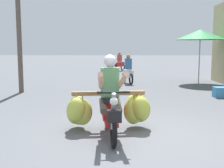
# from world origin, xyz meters

# --- Properties ---
(ground_plane) EXTENTS (120.00, 120.00, 0.00)m
(ground_plane) POSITION_xyz_m (0.00, 0.00, 0.00)
(ground_plane) COLOR #56595E
(motorbike_main_loaded) EXTENTS (1.81, 1.91, 1.58)m
(motorbike_main_loaded) POSITION_xyz_m (-0.53, 0.49, 0.50)
(motorbike_main_loaded) COLOR black
(motorbike_main_loaded) RESTS_ON ground
(motorbike_distant_ahead_left) EXTENTS (0.65, 1.58, 1.40)m
(motorbike_distant_ahead_left) POSITION_xyz_m (0.01, 8.25, 0.57)
(motorbike_distant_ahead_left) COLOR black
(motorbike_distant_ahead_left) RESTS_ON ground
(motorbike_distant_ahead_right) EXTENTS (0.98, 1.39, 1.40)m
(motorbike_distant_ahead_right) POSITION_xyz_m (-0.45, 15.65, 0.57)
(motorbike_distant_ahead_right) COLOR black
(motorbike_distant_ahead_right) RESTS_ON ground
(market_umbrella_near_shop) EXTENTS (2.34, 2.34, 2.57)m
(market_umbrella_near_shop) POSITION_xyz_m (3.42, 8.43, 2.32)
(market_umbrella_near_shop) COLOR #99999E
(market_umbrella_near_shop) RESTS_ON ground
(produce_crate) EXTENTS (0.56, 0.40, 0.36)m
(produce_crate) POSITION_xyz_m (3.18, 4.57, 0.18)
(produce_crate) COLOR teal
(produce_crate) RESTS_ON ground
(utility_pole) EXTENTS (0.18, 0.18, 6.55)m
(utility_pole) POSITION_xyz_m (-4.16, 5.45, 3.27)
(utility_pole) COLOR brown
(utility_pole) RESTS_ON ground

